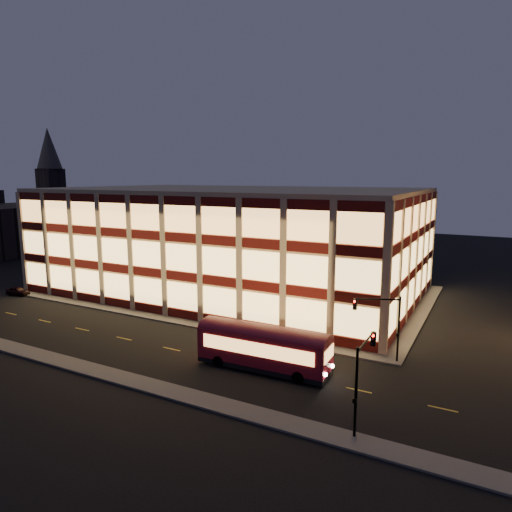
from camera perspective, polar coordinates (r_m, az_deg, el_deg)
The scene contains 11 objects.
ground at distance 51.55m, azimuth -9.87°, elevation -8.46°, with size 200.00×200.00×0.00m, color black.
sidewalk_office_south at distance 54.07m, azimuth -11.75°, elevation -7.56°, with size 54.00×2.00×0.15m, color #514F4C.
sidewalk_office_east at distance 58.17m, azimuth 19.78°, elevation -6.70°, with size 2.00×30.00×0.15m, color #514F4C.
sidewalk_near at distance 42.72m, azimuth -20.88°, elevation -12.84°, with size 100.00×2.00×0.15m, color #514F4C.
office_building at distance 65.17m, azimuth -2.96°, elevation 2.08°, with size 50.45×30.45×14.50m.
church_tower at distance 127.55m, azimuth -24.07°, elevation 5.87°, with size 5.00×5.00×18.00m, color #2D2621.
church_spire at distance 127.53m, azimuth -24.52°, elevation 12.15°, with size 6.00×6.00×10.00m, color #4C473F.
traffic_signal_far at distance 41.30m, azimuth 15.55°, elevation -7.37°, with size 3.79×1.87×6.00m.
traffic_signal_near at distance 30.69m, azimuth 13.23°, elevation -13.39°, with size 0.32×4.45×6.00m.
trolley_bus at distance 39.06m, azimuth 0.94°, elevation -11.08°, with size 11.45×3.28×3.85m.
parked_car_0 at distance 70.90m, azimuth -27.62°, elevation -3.90°, with size 1.36×3.39×1.15m, color black.
Camera 1 is at (30.34, -38.43, 16.14)m, focal length 32.00 mm.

